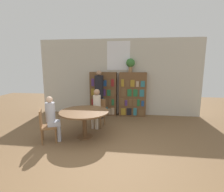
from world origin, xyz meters
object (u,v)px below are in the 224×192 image
Objects in this scene: chair_left_side at (99,111)px; chair_near_camera at (45,124)px; bookshelf_left at (103,94)px; seated_reader_left at (96,106)px; flower_vase at (130,64)px; librarian_standing at (99,89)px; bookshelf_right at (133,94)px; reading_table at (84,115)px; seated_reader_right at (52,117)px.

chair_near_camera is at bearing 63.00° from chair_left_side.
bookshelf_left is 1.37× the size of seated_reader_left.
chair_near_camera is (-2.10, -2.72, -1.56)m from flower_vase.
chair_left_side is 1.01m from librarian_standing.
flower_vase is (1.06, 0.00, 1.19)m from bookshelf_left.
seated_reader_left is (-1.02, -1.47, -1.34)m from flower_vase.
flower_vase reaches higher than chair_left_side.
bookshelf_left is 1.00× the size of bookshelf_right.
bookshelf_left is at bearing 86.94° from reading_table.
bookshelf_right is at bearing -116.52° from seated_reader_left.
chair_near_camera is 2.50m from librarian_standing.
librarian_standing is (-1.12, -0.51, -0.93)m from flower_vase.
chair_near_camera is at bearing -90.00° from seated_reader_right.
chair_near_camera is at bearing -127.69° from flower_vase.
librarian_standing reaches higher than chair_near_camera.
chair_left_side is at bearing -130.25° from bookshelf_right.
librarian_standing is (0.98, 2.22, 0.63)m from chair_near_camera.
bookshelf_left is 1.94× the size of chair_near_camera.
chair_left_side is (-1.09, -1.29, -0.36)m from bookshelf_right.
bookshelf_right is at bearing 117.29° from seated_reader_right.
reading_table is 0.84m from seated_reader_left.
chair_near_camera is (-2.21, -2.72, -0.36)m from bookshelf_right.
seated_reader_right is (-0.75, -0.35, 0.03)m from reading_table.
flower_vase is at bearing 62.74° from reading_table.
bookshelf_right is at bearing 0.01° from bookshelf_left.
bookshelf_right is 1.37× the size of seated_reader_left.
bookshelf_left is 1.94× the size of chair_left_side.
flower_vase is at bearing -113.82° from seated_reader_left.
bookshelf_right is at bearing 22.25° from librarian_standing.
seated_reader_right is at bearing -127.67° from bookshelf_right.
bookshelf_left reaches higher than reading_table.
reading_table is at bearing -119.30° from bookshelf_right.
chair_near_camera is 0.49× the size of librarian_standing.
reading_table is 1.54× the size of chair_near_camera.
bookshelf_left is 1.41× the size of seated_reader_right.
flower_vase is 0.29× the size of librarian_standing.
seated_reader_right is 2.33m from librarian_standing.
chair_left_side is 0.49× the size of librarian_standing.
seated_reader_left is 0.69× the size of librarian_standing.
reading_table is at bearing -117.26° from flower_vase.
reading_table is 1.03m from chair_near_camera.
bookshelf_right is 3.52m from chair_near_camera.
chair_near_camera is at bearing -113.85° from librarian_standing.
bookshelf_right reaches higher than chair_near_camera.
bookshelf_right is 1.35m from librarian_standing.
librarian_standing reaches higher than seated_reader_left.
seated_reader_left is (1.08, 1.25, 0.22)m from chair_near_camera.
seated_reader_right reaches higher than reading_table.
bookshelf_right is 1.85m from seated_reader_left.
seated_reader_left is at bearing -83.97° from librarian_standing.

